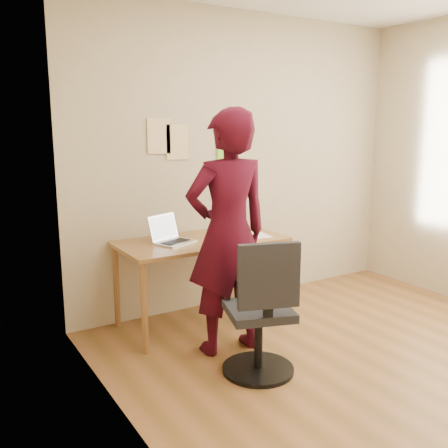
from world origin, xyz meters
TOP-DOWN VIEW (x-y plane):
  - room at (0.00, 0.00)m, footprint 3.58×3.58m
  - desk at (-0.68, 1.38)m, footprint 1.40×0.70m
  - laptop at (-0.94, 1.42)m, footprint 0.38×0.37m
  - paper_sheet at (-0.19, 1.28)m, footprint 0.24×0.31m
  - phone at (-0.38, 1.17)m, footprint 0.10×0.14m
  - wall_note_left at (-0.88, 1.74)m, footprint 0.21×0.00m
  - wall_note_mid at (-0.71, 1.74)m, footprint 0.21×0.00m
  - wall_note_right at (-0.21, 1.74)m, footprint 0.18×0.00m
  - office_chair at (-0.79, 0.35)m, footprint 0.54×0.55m
  - person at (-0.76, 0.82)m, footprint 0.69×0.48m

SIDE VIEW (x-z plane):
  - office_chair at x=-0.79m, z-range -0.07..0.89m
  - desk at x=-0.68m, z-range 0.28..1.02m
  - paper_sheet at x=-0.19m, z-range 0.74..0.74m
  - phone at x=-0.38m, z-range 0.74..0.75m
  - laptop at x=-0.94m, z-range 0.68..0.90m
  - person at x=-0.76m, z-range 0.00..1.81m
  - room at x=0.00m, z-range -0.04..2.74m
  - wall_note_right at x=-0.21m, z-range 1.27..1.51m
  - wall_note_mid at x=-0.71m, z-range 1.39..1.69m
  - wall_note_left at x=-0.88m, z-range 1.44..1.74m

